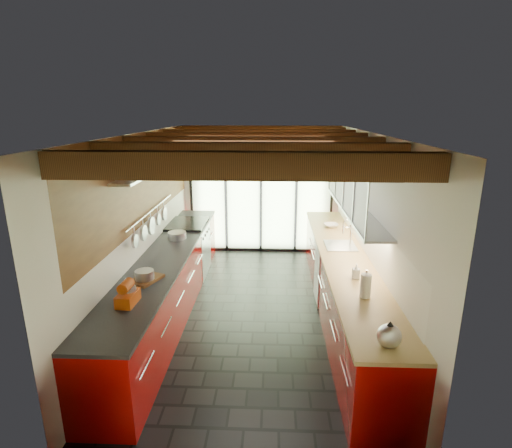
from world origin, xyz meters
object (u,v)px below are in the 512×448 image
at_px(stand_mixer, 128,294).
at_px(paper_towel, 366,286).
at_px(soap_bottle, 356,271).
at_px(bowl, 331,225).
at_px(kettle, 389,335).

relative_size(stand_mixer, paper_towel, 0.97).
distance_m(soap_bottle, bowl, 2.22).
bearing_deg(soap_bottle, paper_towel, -90.00).
bearing_deg(bowl, paper_towel, -90.00).
height_order(soap_bottle, bowl, soap_bottle).
xyz_separation_m(kettle, bowl, (-0.00, 3.67, -0.08)).
relative_size(kettle, soap_bottle, 1.55).
distance_m(kettle, soap_bottle, 1.45).
bearing_deg(soap_bottle, stand_mixer, -163.23).
height_order(stand_mixer, paper_towel, paper_towel).
bearing_deg(stand_mixer, paper_towel, 5.71).
xyz_separation_m(stand_mixer, bowl, (2.54, 2.99, -0.08)).
bearing_deg(kettle, paper_towel, 90.00).
xyz_separation_m(kettle, soap_bottle, (-0.00, 1.45, -0.02)).
distance_m(stand_mixer, bowl, 3.92).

